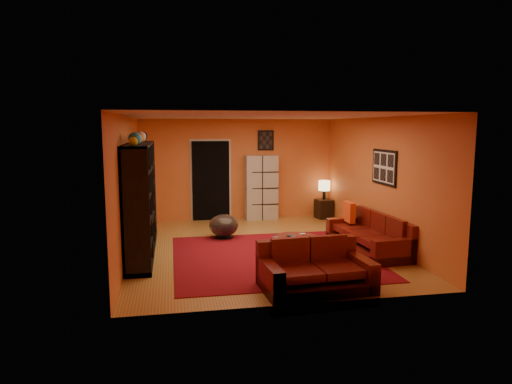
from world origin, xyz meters
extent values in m
plane|color=olive|center=(0.00, 0.00, 0.00)|extent=(6.00, 6.00, 0.00)
plane|color=white|center=(0.00, 0.00, 2.60)|extent=(6.00, 6.00, 0.00)
plane|color=orange|center=(0.00, 3.00, 1.30)|extent=(6.00, 0.00, 6.00)
plane|color=orange|center=(0.00, -3.00, 1.30)|extent=(6.00, 0.00, 6.00)
plane|color=orange|center=(-2.50, 0.00, 1.30)|extent=(0.00, 6.00, 6.00)
plane|color=orange|center=(2.50, 0.00, 1.30)|extent=(0.00, 6.00, 6.00)
cube|color=#620B15|center=(0.10, -0.70, 0.01)|extent=(3.60, 3.60, 0.01)
cube|color=black|center=(-0.70, 2.96, 1.02)|extent=(0.95, 0.10, 2.04)
cube|color=black|center=(2.48, -0.30, 1.60)|extent=(0.03, 1.00, 0.70)
cube|color=black|center=(0.75, 2.98, 2.05)|extent=(0.42, 0.03, 0.52)
cube|color=black|center=(-2.27, 0.00, 1.05)|extent=(0.45, 3.00, 2.10)
imported|color=black|center=(-2.23, 0.08, 0.97)|extent=(0.87, 0.11, 0.50)
cube|color=#4E0D0A|center=(2.05, -0.61, 0.16)|extent=(1.01, 2.18, 0.32)
cube|color=#4E0D0A|center=(2.39, -0.59, 0.42)|extent=(0.32, 2.14, 0.85)
cube|color=#4E0D0A|center=(2.11, -1.58, 0.31)|extent=(0.88, 0.24, 0.62)
cube|color=#4E0D0A|center=(1.99, 0.36, 0.31)|extent=(0.88, 0.24, 0.62)
cube|color=#4E0D0A|center=(2.05, -1.20, 0.47)|extent=(0.69, 0.61, 0.12)
cube|color=#4E0D0A|center=(2.01, -0.61, 0.47)|extent=(0.69, 0.61, 0.12)
cube|color=#4E0D0A|center=(1.97, -0.03, 0.47)|extent=(0.69, 0.61, 0.12)
cube|color=#4E0D0A|center=(0.37, -2.50, 0.16)|extent=(1.66, 1.06, 0.32)
cube|color=#4E0D0A|center=(0.34, -2.11, 0.42)|extent=(1.61, 0.29, 0.85)
cube|color=#4E0D0A|center=(1.07, -2.45, 0.31)|extent=(0.24, 0.97, 0.62)
cube|color=#4E0D0A|center=(-0.34, -2.55, 0.31)|extent=(0.24, 0.97, 0.62)
cube|color=#4E0D0A|center=(0.68, -2.52, 0.47)|extent=(0.65, 0.78, 0.12)
cube|color=#4E0D0A|center=(0.06, -2.56, 0.47)|extent=(0.65, 0.78, 0.12)
cube|color=#EE481A|center=(1.95, 0.15, 0.63)|extent=(0.12, 0.42, 0.42)
cylinder|color=silver|center=(0.49, -0.94, 0.41)|extent=(0.83, 0.83, 0.02)
cylinder|color=black|center=(0.74, -0.96, 0.21)|extent=(0.05, 0.05, 0.39)
cylinder|color=black|center=(0.37, -0.71, 0.21)|extent=(0.05, 0.05, 0.39)
cylinder|color=black|center=(0.34, -1.15, 0.21)|extent=(0.05, 0.05, 0.39)
cube|color=#B9B6AB|center=(0.59, 2.80, 0.84)|extent=(0.85, 0.40, 1.67)
cylinder|color=black|center=(-0.61, 0.89, 0.02)|extent=(0.44, 0.44, 0.03)
cylinder|color=black|center=(-0.61, 0.89, 0.10)|extent=(0.06, 0.06, 0.15)
ellipsoid|color=#433B3C|center=(-0.61, 0.89, 0.29)|extent=(0.64, 0.64, 0.48)
cube|color=black|center=(2.25, 2.61, 0.25)|extent=(0.45, 0.45, 0.50)
cylinder|color=black|center=(2.25, 2.61, 0.62)|extent=(0.08, 0.08, 0.24)
cylinder|color=#E6C77E|center=(2.25, 2.61, 0.87)|extent=(0.30, 0.30, 0.26)
camera|label=1|loc=(-1.70, -8.73, 2.40)|focal=32.00mm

